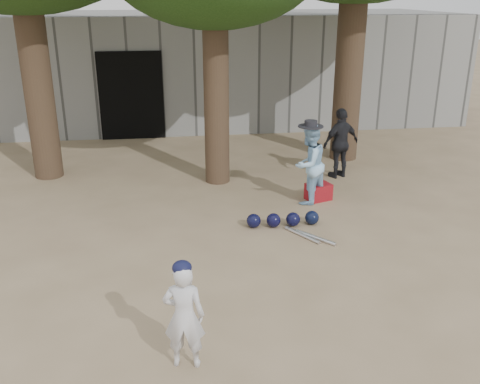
{
  "coord_description": "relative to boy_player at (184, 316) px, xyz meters",
  "views": [
    {
      "loc": [
        -0.38,
        -5.88,
        3.56
      ],
      "look_at": [
        0.6,
        1.0,
        0.95
      ],
      "focal_mm": 40.0,
      "sensor_mm": 36.0,
      "label": 1
    }
  ],
  "objects": [
    {
      "name": "ground",
      "position": [
        0.29,
        1.36,
        -0.57
      ],
      "size": [
        70.0,
        70.0,
        0.0
      ],
      "primitive_type": "plane",
      "color": "#937C5E",
      "rests_on": "ground"
    },
    {
      "name": "boy_player",
      "position": [
        0.0,
        0.0,
        0.0
      ],
      "size": [
        0.46,
        0.34,
        1.14
      ],
      "primitive_type": "imported",
      "rotation": [
        0.0,
        0.0,
        2.97
      ],
      "color": "silver",
      "rests_on": "ground"
    },
    {
      "name": "spectator_blue",
      "position": [
        2.37,
        4.18,
        0.15
      ],
      "size": [
        0.88,
        0.86,
        1.43
      ],
      "primitive_type": "imported",
      "rotation": [
        0.0,
        0.0,
        3.84
      ],
      "color": "#9ACBEF",
      "rests_on": "ground"
    },
    {
      "name": "spectator_dark",
      "position": [
        3.38,
        5.47,
        0.14
      ],
      "size": [
        0.9,
        0.61,
        1.42
      ],
      "primitive_type": "imported",
      "rotation": [
        0.0,
        0.0,
        3.5
      ],
      "color": "black",
      "rests_on": "ground"
    },
    {
      "name": "red_bag",
      "position": [
        2.61,
        4.29,
        -0.42
      ],
      "size": [
        0.5,
        0.44,
        0.3
      ],
      "primitive_type": "cube",
      "rotation": [
        0.0,
        0.0,
        0.33
      ],
      "color": "maroon",
      "rests_on": "ground"
    },
    {
      "name": "back_building",
      "position": [
        0.29,
        11.7,
        0.93
      ],
      "size": [
        16.0,
        5.24,
        3.0
      ],
      "color": "gray",
      "rests_on": "ground"
    },
    {
      "name": "helmet_row",
      "position": [
        1.72,
        3.21,
        -0.45
      ],
      "size": [
        1.19,
        0.26,
        0.23
      ],
      "color": "black",
      "rests_on": "ground"
    },
    {
      "name": "bat_pile",
      "position": [
        2.02,
        2.73,
        -0.54
      ],
      "size": [
        0.64,
        0.74,
        0.06
      ],
      "color": "silver",
      "rests_on": "ground"
    }
  ]
}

